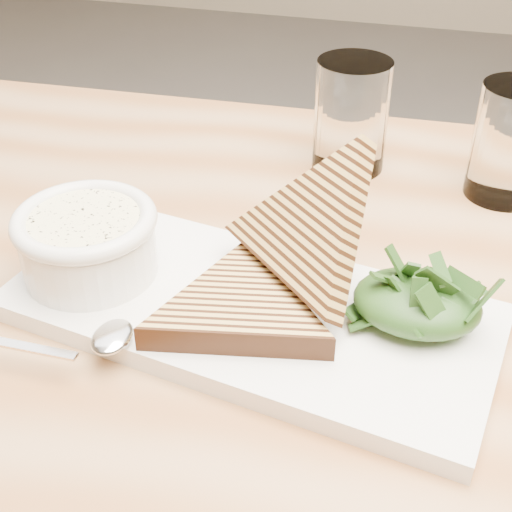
% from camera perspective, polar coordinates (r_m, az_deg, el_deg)
% --- Properties ---
extents(table_top, '(1.23, 0.85, 0.04)m').
position_cam_1_polar(table_top, '(0.61, 3.24, -5.67)').
color(table_top, '#AB7E52').
rests_on(table_top, ground).
extents(table_leg_bl, '(0.06, 0.06, 0.70)m').
position_cam_1_polar(table_leg_bl, '(1.28, -18.58, -3.59)').
color(table_leg_bl, '#AB7E52').
rests_on(table_leg_bl, ground).
extents(platter, '(0.41, 0.24, 0.02)m').
position_cam_1_polar(platter, '(0.58, -0.52, -4.47)').
color(platter, white).
rests_on(platter, table_top).
extents(soup_bowl, '(0.11, 0.11, 0.04)m').
position_cam_1_polar(soup_bowl, '(0.61, -13.22, 0.50)').
color(soup_bowl, white).
rests_on(soup_bowl, platter).
extents(soup, '(0.09, 0.09, 0.01)m').
position_cam_1_polar(soup, '(0.59, -13.57, 2.64)').
color(soup, beige).
rests_on(soup, soup_bowl).
extents(bowl_rim, '(0.12, 0.12, 0.01)m').
position_cam_1_polar(bowl_rim, '(0.59, -13.59, 2.81)').
color(bowl_rim, white).
rests_on(bowl_rim, soup_bowl).
extents(sandwich_flat, '(0.20, 0.20, 0.02)m').
position_cam_1_polar(sandwich_flat, '(0.55, -1.32, -4.20)').
color(sandwich_flat, tan).
rests_on(sandwich_flat, platter).
extents(sandwich_lean, '(0.24, 0.25, 0.19)m').
position_cam_1_polar(sandwich_lean, '(0.56, 4.22, 2.07)').
color(sandwich_lean, tan).
rests_on(sandwich_lean, sandwich_flat).
extents(salad_base, '(0.10, 0.08, 0.04)m').
position_cam_1_polar(salad_base, '(0.55, 12.76, -3.67)').
color(salad_base, black).
rests_on(salad_base, platter).
extents(arugula_pile, '(0.11, 0.10, 0.05)m').
position_cam_1_polar(arugula_pile, '(0.55, 12.87, -3.00)').
color(arugula_pile, '#30561F').
rests_on(arugula_pile, platter).
extents(spoon_bowl, '(0.03, 0.04, 0.01)m').
position_cam_1_polar(spoon_bowl, '(0.54, -11.42, -6.35)').
color(spoon_bowl, silver).
rests_on(spoon_bowl, platter).
extents(spoon_handle, '(0.10, 0.01, 0.00)m').
position_cam_1_polar(spoon_handle, '(0.56, -18.87, -6.73)').
color(spoon_handle, silver).
rests_on(spoon_handle, platter).
extents(glass_near, '(0.08, 0.08, 0.12)m').
position_cam_1_polar(glass_near, '(0.78, 7.62, 11.06)').
color(glass_near, white).
rests_on(glass_near, table_top).
extents(glass_far, '(0.08, 0.08, 0.12)m').
position_cam_1_polar(glass_far, '(0.76, 19.79, 8.54)').
color(glass_far, white).
rests_on(glass_far, table_top).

